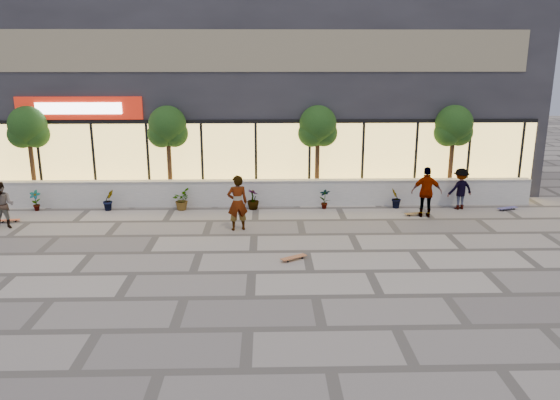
{
  "coord_description": "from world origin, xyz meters",
  "views": [
    {
      "loc": [
        0.43,
        -14.11,
        5.82
      ],
      "look_at": [
        0.86,
        2.92,
        1.3
      ],
      "focal_mm": 35.0,
      "sensor_mm": 36.0,
      "label": 1
    }
  ],
  "objects_px": {
    "tree_midwest": "(168,129)",
    "skateboard_left": "(9,220)",
    "skater_right_far": "(460,189)",
    "skateboard_right_far": "(507,208)",
    "tree_east": "(454,128)",
    "tree_mideast": "(318,129)",
    "skater_right_near": "(427,192)",
    "skater_center": "(237,203)",
    "skateboard_right_near": "(415,213)",
    "tree_west": "(28,130)",
    "skateboard_center": "(294,257)",
    "skater_left": "(2,205)"
  },
  "relations": [
    {
      "from": "tree_mideast",
      "to": "skateboard_center",
      "type": "relative_size",
      "value": 4.78
    },
    {
      "from": "tree_midwest",
      "to": "skater_center",
      "type": "relative_size",
      "value": 2.04
    },
    {
      "from": "skateboard_right_near",
      "to": "skateboard_right_far",
      "type": "xyz_separation_m",
      "value": [
        3.8,
        0.65,
        0.01
      ]
    },
    {
      "from": "tree_mideast",
      "to": "skateboard_right_far",
      "type": "height_order",
      "value": "tree_mideast"
    },
    {
      "from": "skater_center",
      "to": "skateboard_right_near",
      "type": "distance_m",
      "value": 6.81
    },
    {
      "from": "skater_right_far",
      "to": "skateboard_left",
      "type": "bearing_deg",
      "value": -10.93
    },
    {
      "from": "skater_left",
      "to": "skater_right_near",
      "type": "distance_m",
      "value": 15.05
    },
    {
      "from": "tree_east",
      "to": "skater_right_far",
      "type": "height_order",
      "value": "tree_east"
    },
    {
      "from": "skateboard_right_near",
      "to": "skateboard_right_far",
      "type": "bearing_deg",
      "value": -4.03
    },
    {
      "from": "skateboard_left",
      "to": "skateboard_right_far",
      "type": "distance_m",
      "value": 18.71
    },
    {
      "from": "skater_left",
      "to": "skateboard_left",
      "type": "xyz_separation_m",
      "value": [
        -0.2,
        0.76,
        -0.76
      ]
    },
    {
      "from": "tree_west",
      "to": "skateboard_right_near",
      "type": "height_order",
      "value": "tree_west"
    },
    {
      "from": "tree_mideast",
      "to": "skateboard_center",
      "type": "bearing_deg",
      "value": -100.76
    },
    {
      "from": "tree_east",
      "to": "skater_left",
      "type": "xyz_separation_m",
      "value": [
        -16.68,
        -3.5,
        -2.16
      ]
    },
    {
      "from": "tree_midwest",
      "to": "skateboard_right_near",
      "type": "height_order",
      "value": "tree_midwest"
    },
    {
      "from": "skateboard_right_far",
      "to": "skateboard_left",
      "type": "bearing_deg",
      "value": 164.08
    },
    {
      "from": "tree_midwest",
      "to": "skateboard_right_far",
      "type": "relative_size",
      "value": 4.5
    },
    {
      "from": "skateboard_right_near",
      "to": "skater_left",
      "type": "bearing_deg",
      "value": 171.07
    },
    {
      "from": "tree_west",
      "to": "skateboard_right_near",
      "type": "xyz_separation_m",
      "value": [
        15.0,
        -2.28,
        -2.91
      ]
    },
    {
      "from": "tree_west",
      "to": "skateboard_right_far",
      "type": "distance_m",
      "value": 19.09
    },
    {
      "from": "skater_right_near",
      "to": "skateboard_center",
      "type": "height_order",
      "value": "skater_right_near"
    },
    {
      "from": "tree_east",
      "to": "skater_left",
      "type": "bearing_deg",
      "value": -168.16
    },
    {
      "from": "tree_west",
      "to": "skater_right_far",
      "type": "relative_size",
      "value": 2.43
    },
    {
      "from": "skater_center",
      "to": "skateboard_left",
      "type": "bearing_deg",
      "value": -21.44
    },
    {
      "from": "skater_center",
      "to": "skateboard_right_near",
      "type": "bearing_deg",
      "value": 179.52
    },
    {
      "from": "skater_left",
      "to": "skateboard_center",
      "type": "xyz_separation_m",
      "value": [
        9.89,
        -3.29,
        -0.74
      ]
    },
    {
      "from": "skateboard_center",
      "to": "skateboard_right_near",
      "type": "xyz_separation_m",
      "value": [
        4.78,
        4.51,
        -0.0
      ]
    },
    {
      "from": "tree_midwest",
      "to": "skater_left",
      "type": "distance_m",
      "value": 6.61
    },
    {
      "from": "tree_west",
      "to": "skateboard_center",
      "type": "distance_m",
      "value": 12.6
    },
    {
      "from": "tree_mideast",
      "to": "skater_right_far",
      "type": "bearing_deg",
      "value": -14.37
    },
    {
      "from": "tree_mideast",
      "to": "skater_right_near",
      "type": "distance_m",
      "value": 4.99
    },
    {
      "from": "tree_midwest",
      "to": "skater_right_near",
      "type": "relative_size",
      "value": 2.08
    },
    {
      "from": "skater_left",
      "to": "skateboard_center",
      "type": "distance_m",
      "value": 10.45
    },
    {
      "from": "skater_left",
      "to": "skateboard_right_far",
      "type": "xyz_separation_m",
      "value": [
        18.48,
        1.86,
        -0.74
      ]
    },
    {
      "from": "tree_mideast",
      "to": "skateboard_right_far",
      "type": "distance_m",
      "value": 8.02
    },
    {
      "from": "skater_right_near",
      "to": "skateboard_center",
      "type": "relative_size",
      "value": 2.3
    },
    {
      "from": "skater_right_far",
      "to": "skateboard_left",
      "type": "height_order",
      "value": "skater_right_far"
    },
    {
      "from": "skater_right_far",
      "to": "tree_west",
      "type": "bearing_deg",
      "value": -20.2
    },
    {
      "from": "skateboard_right_far",
      "to": "tree_mideast",
      "type": "bearing_deg",
      "value": 148.08
    },
    {
      "from": "skateboard_right_far",
      "to": "tree_midwest",
      "type": "bearing_deg",
      "value": 153.69
    },
    {
      "from": "tree_west",
      "to": "skateboard_left",
      "type": "relative_size",
      "value": 5.37
    },
    {
      "from": "skater_left",
      "to": "skater_right_near",
      "type": "xyz_separation_m",
      "value": [
        15.01,
        1.04,
        0.12
      ]
    },
    {
      "from": "skater_right_far",
      "to": "skateboard_right_far",
      "type": "relative_size",
      "value": 1.85
    },
    {
      "from": "tree_mideast",
      "to": "tree_east",
      "type": "relative_size",
      "value": 1.0
    },
    {
      "from": "tree_east",
      "to": "skateboard_left",
      "type": "relative_size",
      "value": 5.37
    },
    {
      "from": "tree_mideast",
      "to": "skateboard_right_far",
      "type": "xyz_separation_m",
      "value": [
        7.3,
        -1.63,
        -2.9
      ]
    },
    {
      "from": "skateboard_left",
      "to": "skateboard_right_far",
      "type": "height_order",
      "value": "skateboard_right_far"
    },
    {
      "from": "tree_west",
      "to": "skateboard_right_near",
      "type": "bearing_deg",
      "value": -8.64
    },
    {
      "from": "tree_east",
      "to": "skater_center",
      "type": "height_order",
      "value": "tree_east"
    },
    {
      "from": "tree_midwest",
      "to": "skateboard_left",
      "type": "relative_size",
      "value": 5.37
    }
  ]
}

